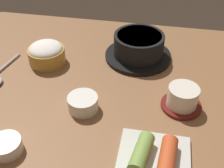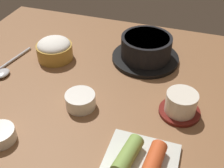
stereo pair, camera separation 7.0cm
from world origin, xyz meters
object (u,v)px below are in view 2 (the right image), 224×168
object	(u,v)px
stone_pot	(146,49)
kimchi_plate	(140,162)
side_bowl_near	(0,135)
spoon	(6,69)
banchan_cup_center	(80,100)
tea_cup_with_saucer	(181,104)
rice_bowl	(54,49)

from	to	relation	value
stone_pot	kimchi_plate	bearing A→B (deg)	-78.65
side_bowl_near	spoon	world-z (taller)	side_bowl_near
side_bowl_near	banchan_cup_center	bearing A→B (deg)	51.09
stone_pot	kimchi_plate	size ratio (longest dim) A/B	1.38
tea_cup_with_saucer	banchan_cup_center	size ratio (longest dim) A/B	1.34
rice_bowl	spoon	bearing A→B (deg)	-135.24
stone_pot	side_bowl_near	bearing A→B (deg)	-119.35
spoon	stone_pot	bearing A→B (deg)	26.34
banchan_cup_center	spoon	xyz separation A→B (cm)	(-25.86, 6.86, -1.30)
side_bowl_near	spoon	distance (cm)	25.82
banchan_cup_center	side_bowl_near	bearing A→B (deg)	-128.91
tea_cup_with_saucer	kimchi_plate	size ratio (longest dim) A/B	0.68
spoon	side_bowl_near	bearing A→B (deg)	-57.69
side_bowl_near	spoon	size ratio (longest dim) A/B	0.39
stone_pot	tea_cup_with_saucer	bearing A→B (deg)	-56.98
kimchi_plate	side_bowl_near	bearing A→B (deg)	-175.04
tea_cup_with_saucer	banchan_cup_center	xyz separation A→B (cm)	(-22.99, -5.13, -0.83)
tea_cup_with_saucer	side_bowl_near	size ratio (longest dim) A/B	1.48
tea_cup_with_saucer	side_bowl_near	world-z (taller)	tea_cup_with_saucer
spoon	rice_bowl	bearing A→B (deg)	44.76
kimchi_plate	side_bowl_near	world-z (taller)	kimchi_plate
kimchi_plate	tea_cup_with_saucer	bearing A→B (deg)	73.16
tea_cup_with_saucer	kimchi_plate	xyz separation A→B (cm)	(-5.30, -17.50, -1.26)
tea_cup_with_saucer	stone_pot	bearing A→B (deg)	123.02
stone_pot	spoon	world-z (taller)	stone_pot
stone_pot	spoon	distance (cm)	40.41
banchan_cup_center	spoon	bearing A→B (deg)	165.14
banchan_cup_center	side_bowl_near	size ratio (longest dim) A/B	1.10
stone_pot	banchan_cup_center	bearing A→B (deg)	-112.50
tea_cup_with_saucer	spoon	xyz separation A→B (cm)	(-48.85, 1.73, -2.13)
kimchi_plate	side_bowl_near	distance (cm)	29.87
side_bowl_near	rice_bowl	bearing A→B (deg)	96.16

